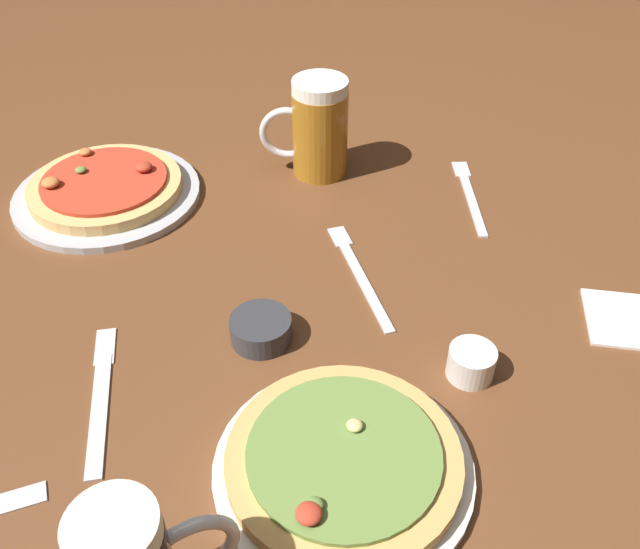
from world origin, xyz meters
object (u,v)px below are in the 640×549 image
pizza_plate_far (106,189)px  ramekin_sauce (471,363)px  ramekin_butter (261,329)px  fork_left (470,194)px  knife_right (100,395)px  napkin_folded (640,321)px  beer_mug_amber (320,128)px  pizza_plate_near (343,463)px  fork_spare (359,271)px

pizza_plate_far → ramekin_sauce: bearing=-35.7°
ramekin_butter → fork_left: ramekin_butter is taller
ramekin_butter → knife_right: 0.20m
fork_left → napkin_folded: bearing=-59.9°
beer_mug_amber → ramekin_butter: (-0.07, -0.39, -0.06)m
beer_mug_amber → pizza_plate_near: bearing=-87.7°
pizza_plate_near → ramekin_sauce: 0.20m
ramekin_butter → fork_left: 0.44m
napkin_folded → fork_left: bearing=120.1°
ramekin_sauce → fork_spare: bearing=123.4°
pizza_plate_near → beer_mug_amber: beer_mug_amber is taller
ramekin_sauce → knife_right: ramekin_sauce is taller
ramekin_sauce → napkin_folded: 0.24m
pizza_plate_far → ramekin_sauce: (0.51, -0.36, 0.00)m
fork_spare → napkin_folded: bearing=-15.6°
pizza_plate_far → fork_left: 0.57m
knife_right → napkin_folded: bearing=10.4°
fork_spare → ramekin_sauce: bearing=-56.6°
pizza_plate_near → beer_mug_amber: size_ratio=1.66×
pizza_plate_far → knife_right: size_ratio=1.32×
fork_left → knife_right: size_ratio=0.96×
fork_left → knife_right: bearing=-140.0°
knife_right → beer_mug_amber: bearing=62.7°
pizza_plate_near → beer_mug_amber: 0.58m
fork_spare → beer_mug_amber: bearing=101.4°
beer_mug_amber → ramekin_sauce: (0.17, -0.44, -0.06)m
ramekin_sauce → napkin_folded: (0.23, 0.09, -0.02)m
pizza_plate_far → ramekin_butter: pizza_plate_far is taller
ramekin_sauce → ramekin_butter: bearing=166.8°
pizza_plate_far → beer_mug_amber: bearing=13.6°
ramekin_sauce → knife_right: (-0.42, -0.03, -0.02)m
ramekin_sauce → knife_right: bearing=-175.4°
napkin_folded → fork_left: 0.33m
napkin_folded → ramekin_butter: bearing=-176.7°
ramekin_sauce → napkin_folded: size_ratio=0.42×
beer_mug_amber → fork_spare: 0.28m
ramekin_sauce → fork_left: size_ratio=0.26×
ramekin_butter → fork_spare: (0.12, 0.12, -0.01)m
ramekin_sauce → fork_spare: size_ratio=0.25×
beer_mug_amber → knife_right: 0.54m
ramekin_butter → pizza_plate_near: bearing=-63.4°
knife_right → pizza_plate_far: bearing=102.2°
pizza_plate_near → fork_spare: (0.03, 0.31, -0.01)m
ramekin_butter → fork_spare: bearing=45.0°
pizza_plate_near → pizza_plate_far: 0.61m
pizza_plate_near → fork_spare: pizza_plate_near is taller
pizza_plate_near → beer_mug_amber: (-0.02, 0.58, 0.06)m
pizza_plate_near → ramekin_butter: bearing=116.6°
knife_right → ramekin_butter: bearing=27.5°
beer_mug_amber → ramekin_butter: bearing=-100.5°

